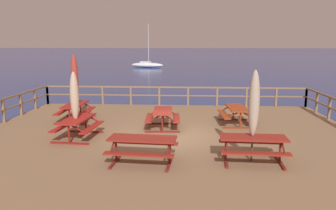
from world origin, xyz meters
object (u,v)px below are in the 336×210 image
picnic_table_front_right (78,123)px  picnic_table_back_right (163,115)px  patio_umbrella_short_back (75,79)px  sailboat_distant (147,65)px  picnic_table_mid_left (237,112)px  picnic_table_back_left (142,144)px  patio_umbrella_short_front (254,104)px  picnic_table_mid_centre (253,143)px  patio_umbrella_tall_back_right (74,96)px  picnic_table_front_left (75,108)px

picnic_table_front_right → picnic_table_back_right: 3.47m
patio_umbrella_short_back → sailboat_distant: (-2.34, 44.41, -2.19)m
picnic_table_back_right → picnic_table_front_right: bearing=-151.9°
picnic_table_front_right → picnic_table_mid_left: (6.23, 2.53, -0.00)m
picnic_table_back_left → patio_umbrella_short_front: patio_umbrella_short_front is taller
sailboat_distant → picnic_table_back_left: bearing=-83.0°
picnic_table_mid_centre → patio_umbrella_short_back: (-7.07, 4.94, 1.37)m
picnic_table_front_right → picnic_table_back_right: (3.06, 1.63, -0.01)m
picnic_table_mid_left → patio_umbrella_tall_back_right: bearing=-157.6°
picnic_table_back_left → sailboat_distant: (-6.13, 49.65, -0.83)m
patio_umbrella_short_front → picnic_table_mid_left: bearing=87.6°
picnic_table_back_right → picnic_table_front_left: bearing=164.0°
patio_umbrella_short_front → patio_umbrella_tall_back_right: bearing=161.9°
patio_umbrella_short_front → picnic_table_back_right: bearing=129.0°
patio_umbrella_tall_back_right → patio_umbrella_short_back: size_ratio=0.83×
patio_umbrella_short_back → patio_umbrella_tall_back_right: bearing=-71.3°
picnic_table_front_left → picnic_table_back_left: size_ratio=0.98×
picnic_table_front_right → picnic_table_front_left: bearing=110.9°
patio_umbrella_tall_back_right → sailboat_distant: size_ratio=0.32×
picnic_table_mid_centre → sailboat_distant: 50.25m
patio_umbrella_short_back → picnic_table_back_left: bearing=-54.1°
picnic_table_front_left → picnic_table_back_left: 6.49m
patio_umbrella_short_front → patio_umbrella_short_back: patio_umbrella_short_back is taller
picnic_table_mid_centre → patio_umbrella_tall_back_right: (-6.10, 2.06, 1.03)m
picnic_table_front_left → patio_umbrella_tall_back_right: size_ratio=0.82×
picnic_table_front_right → picnic_table_mid_left: size_ratio=1.02×
picnic_table_front_left → picnic_table_back_left: bearing=-53.6°
picnic_table_front_left → picnic_table_front_right: bearing=-69.1°
picnic_table_front_left → picnic_table_mid_left: 7.31m
picnic_table_mid_left → sailboat_distant: sailboat_distant is taller
sailboat_distant → patio_umbrella_short_back: bearing=-87.0°
picnic_table_back_right → patio_umbrella_tall_back_right: patio_umbrella_tall_back_right is taller
patio_umbrella_short_back → picnic_table_back_right: bearing=-16.3°
patio_umbrella_tall_back_right → sailboat_distant: (-3.32, 47.29, -1.85)m
picnic_table_front_right → sailboat_distant: size_ratio=0.26×
picnic_table_mid_left → patio_umbrella_tall_back_right: (-6.28, -2.59, 1.03)m
sailboat_distant → picnic_table_back_right: bearing=-82.0°
picnic_table_back_left → picnic_table_mid_centre: bearing=5.1°
picnic_table_front_right → patio_umbrella_tall_back_right: 1.03m
patio_umbrella_short_front → patio_umbrella_short_back: 8.58m
picnic_table_back_right → patio_umbrella_short_back: patio_umbrella_short_back is taller
patio_umbrella_tall_back_right → picnic_table_back_left: bearing=-39.9°
picnic_table_mid_left → patio_umbrella_short_back: (-7.25, 0.29, 1.37)m
picnic_table_front_right → patio_umbrella_short_front: size_ratio=0.73×
patio_umbrella_tall_back_right → patio_umbrella_short_back: bearing=108.7°
picnic_table_mid_centre → picnic_table_mid_left: same height
picnic_table_back_left → patio_umbrella_short_back: bearing=125.9°
picnic_table_mid_left → picnic_table_back_left: 6.03m
picnic_table_mid_left → patio_umbrella_short_front: patio_umbrella_short_front is taller
patio_umbrella_short_front → sailboat_distant: bearing=100.8°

